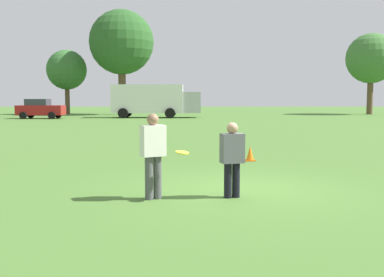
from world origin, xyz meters
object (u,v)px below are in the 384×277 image
at_px(player_defender, 232,156).
at_px(traffic_cone, 250,154).
at_px(player_thrower, 153,151).
at_px(parked_car_center, 40,109).
at_px(box_truck, 154,100).
at_px(frisbee, 182,153).

distance_m(player_defender, traffic_cone, 5.49).
relative_size(player_thrower, parked_car_center, 0.40).
height_order(traffic_cone, parked_car_center, parked_car_center).
distance_m(player_defender, parked_car_center, 36.55).
height_order(player_defender, parked_car_center, parked_car_center).
bearing_deg(box_truck, parked_car_center, -171.67).
bearing_deg(traffic_cone, frisbee, -111.81).
bearing_deg(box_truck, frisbee, -86.31).
height_order(player_defender, traffic_cone, player_defender).
bearing_deg(traffic_cone, parked_car_center, 117.81).
height_order(player_defender, box_truck, box_truck).
relative_size(player_defender, frisbee, 5.62).
relative_size(traffic_cone, box_truck, 0.06).
relative_size(player_defender, box_truck, 0.18).
relative_size(frisbee, parked_car_center, 0.06).
relative_size(player_defender, traffic_cone, 3.20).
xyz_separation_m(frisbee, parked_car_center, (-12.80, 34.11, -0.04)).
height_order(player_thrower, parked_car_center, parked_car_center).
height_order(parked_car_center, box_truck, box_truck).
height_order(player_thrower, box_truck, box_truck).
height_order(player_defender, frisbee, player_defender).
xyz_separation_m(frisbee, traffic_cone, (2.24, 5.60, -0.74)).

